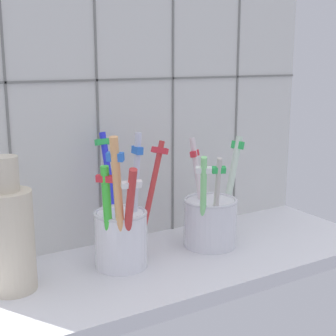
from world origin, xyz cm
name	(u,v)px	position (x,y,z in cm)	size (l,w,h in cm)	color
counter_slab	(174,265)	(0.00, 0.00, 1.00)	(64.00, 22.00, 2.00)	silver
tile_wall_back	(134,107)	(0.00, 12.00, 22.50)	(64.00, 2.20, 45.00)	silver
toothbrush_cup_left	(122,231)	(-7.41, 1.61, 7.08)	(12.71, 13.93, 18.74)	white
toothbrush_cup_right	(211,218)	(7.50, 1.75, 6.25)	(12.96, 9.12, 16.34)	white
ceramic_vase	(10,236)	(-21.92, 2.22, 9.00)	(5.76, 5.76, 16.74)	beige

